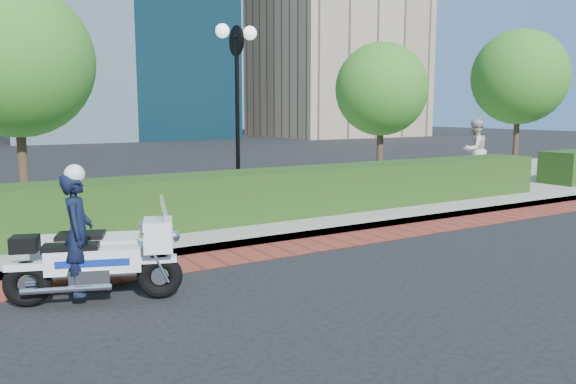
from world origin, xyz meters
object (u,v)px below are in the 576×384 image
tree_d (519,77)px  pedestrian (474,150)px  tree_b (16,61)px  tree_c (381,89)px  police_motorcycle (90,250)px  lamppost (237,87)px

tree_d → pedestrian: (-3.15, -0.79, -2.47)m
tree_b → tree_c: 10.01m
tree_b → pedestrian: bearing=-3.4°
tree_c → pedestrian: 3.93m
tree_b → police_motorcycle: 6.44m
tree_b → pedestrian: tree_b is taller
lamppost → tree_b: (-4.50, 1.30, 0.48)m
tree_c → pedestrian: (3.35, -0.79, -1.91)m
tree_b → pedestrian: size_ratio=2.47×
tree_c → tree_d: bearing=0.0°
lamppost → pedestrian: 9.05m
police_motorcycle → pedestrian: (13.24, 5.00, 0.54)m
tree_d → pedestrian: 4.08m
tree_c → police_motorcycle: tree_c is taller
lamppost → tree_b: size_ratio=0.86×
lamppost → pedestrian: bearing=3.3°
tree_d → pedestrian: bearing=-165.9°
lamppost → police_motorcycle: 6.71m
tree_d → lamppost: bearing=-173.8°
tree_b → tree_d: (16.50, 0.00, 0.18)m
lamppost → tree_b: 4.71m
lamppost → pedestrian: (8.85, 0.51, -1.82)m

